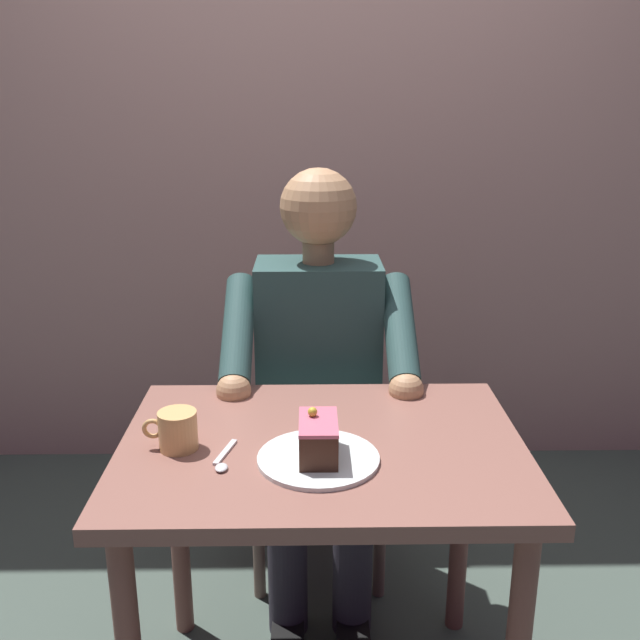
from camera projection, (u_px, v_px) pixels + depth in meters
The scene contains 8 objects.
cafe_rear_panel at pixel (315, 82), 2.63m from camera, with size 6.40×0.12×3.00m, color tan.
dining_table at pixel (322, 484), 1.59m from camera, with size 0.89×0.65×0.72m.
chair at pixel (318, 411), 2.26m from camera, with size 0.42×0.42×0.89m.
seated_person at pixel (319, 382), 2.05m from camera, with size 0.53×0.58×1.26m.
dessert_plate at pixel (318, 458), 1.48m from camera, with size 0.26×0.26×0.01m, color white.
cake_slice at pixel (318, 438), 1.47m from camera, with size 0.08×0.14×0.10m.
coffee_cup at pixel (177, 429), 1.52m from camera, with size 0.12×0.08×0.09m.
dessert_spoon at pixel (223, 460), 1.47m from camera, with size 0.04×0.14×0.01m.
Camera 1 is at (0.03, 1.41, 1.45)m, focal length 39.87 mm.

